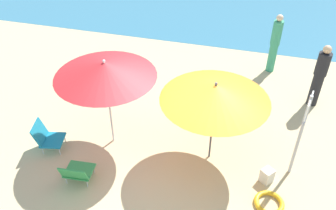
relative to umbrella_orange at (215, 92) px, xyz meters
name	(u,v)px	position (x,y,z in m)	size (l,w,h in m)	color
ground_plane	(174,161)	(-0.70, -0.32, -1.68)	(40.00, 40.00, 0.00)	#CCB789
umbrella_orange	(215,92)	(0.00, 0.00, 0.00)	(2.10, 2.10, 1.90)	#4C4C51
umbrella_red	(105,69)	(-2.16, -0.06, 0.19)	(2.03, 2.03, 2.08)	silver
beach_chair_a	(47,137)	(-3.43, -0.65, -1.35)	(0.65, 0.61, 0.66)	teal
beach_chair_b	(77,172)	(-2.37, -1.36, -1.39)	(0.58, 0.58, 0.55)	#33934C
beach_chair_c	(198,104)	(-0.51, 1.30, -1.33)	(0.68, 0.66, 0.67)	white
person_a	(319,76)	(2.20, 2.52, -0.84)	(0.30, 0.30, 1.65)	black
person_b	(275,43)	(1.10, 3.88, -0.80)	(0.26, 0.26, 1.71)	#389970
warning_sign	(303,124)	(1.66, 0.00, -0.41)	(0.14, 0.50, 1.91)	#ADADB2
swim_ring	(269,203)	(1.29, -0.95, -1.63)	(0.56, 0.56, 0.09)	yellow
beach_bag	(267,176)	(1.20, -0.38, -1.52)	(0.21, 0.22, 0.31)	silver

